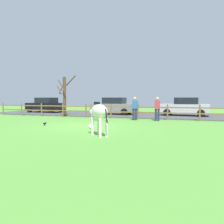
{
  "coord_description": "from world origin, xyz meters",
  "views": [
    {
      "loc": [
        5.63,
        -11.43,
        1.57
      ],
      "look_at": [
        1.31,
        0.73,
        0.77
      ],
      "focal_mm": 36.32,
      "sensor_mm": 36.0,
      "label": 1
    }
  ],
  "objects_px": {
    "crow_on_grass": "(45,124)",
    "parked_car_grey": "(113,106)",
    "visitor_right_of_tree": "(135,107)",
    "visitor_left_of_tree": "(157,108)",
    "zebra": "(98,114)",
    "parked_car_silver": "(185,106)",
    "bare_tree": "(64,95)",
    "parked_car_black": "(46,105)"
  },
  "relations": [
    {
      "from": "visitor_left_of_tree",
      "to": "crow_on_grass",
      "type": "bearing_deg",
      "value": -138.9
    },
    {
      "from": "parked_car_silver",
      "to": "visitor_right_of_tree",
      "type": "distance_m",
      "value": 5.77
    },
    {
      "from": "crow_on_grass",
      "to": "parked_car_silver",
      "type": "height_order",
      "value": "parked_car_silver"
    },
    {
      "from": "parked_car_silver",
      "to": "bare_tree",
      "type": "bearing_deg",
      "value": -159.48
    },
    {
      "from": "bare_tree",
      "to": "parked_car_grey",
      "type": "bearing_deg",
      "value": 44.29
    },
    {
      "from": "visitor_left_of_tree",
      "to": "bare_tree",
      "type": "bearing_deg",
      "value": 171.61
    },
    {
      "from": "crow_on_grass",
      "to": "visitor_left_of_tree",
      "type": "height_order",
      "value": "visitor_left_of_tree"
    },
    {
      "from": "parked_car_silver",
      "to": "parked_car_black",
      "type": "xyz_separation_m",
      "value": [
        -14.16,
        -0.06,
        0.0
      ]
    },
    {
      "from": "visitor_left_of_tree",
      "to": "visitor_right_of_tree",
      "type": "distance_m",
      "value": 1.58
    },
    {
      "from": "visitor_right_of_tree",
      "to": "parked_car_grey",
      "type": "bearing_deg",
      "value": 125.83
    },
    {
      "from": "zebra",
      "to": "parked_car_silver",
      "type": "height_order",
      "value": "parked_car_silver"
    },
    {
      "from": "crow_on_grass",
      "to": "parked_car_grey",
      "type": "xyz_separation_m",
      "value": [
        0.88,
        9.25,
        0.72
      ]
    },
    {
      "from": "crow_on_grass",
      "to": "visitor_right_of_tree",
      "type": "relative_size",
      "value": 0.13
    },
    {
      "from": "parked_car_grey",
      "to": "visitor_right_of_tree",
      "type": "distance_m",
      "value": 5.35
    },
    {
      "from": "parked_car_black",
      "to": "visitor_left_of_tree",
      "type": "relative_size",
      "value": 2.47
    },
    {
      "from": "parked_car_grey",
      "to": "parked_car_silver",
      "type": "bearing_deg",
      "value": 3.8
    },
    {
      "from": "zebra",
      "to": "visitor_left_of_tree",
      "type": "distance_m",
      "value": 7.11
    },
    {
      "from": "zebra",
      "to": "bare_tree",
      "type": "bearing_deg",
      "value": 128.93
    },
    {
      "from": "zebra",
      "to": "parked_car_silver",
      "type": "distance_m",
      "value": 12.17
    },
    {
      "from": "bare_tree",
      "to": "visitor_right_of_tree",
      "type": "distance_m",
      "value": 6.57
    },
    {
      "from": "parked_car_grey",
      "to": "bare_tree",
      "type": "bearing_deg",
      "value": -135.71
    },
    {
      "from": "parked_car_grey",
      "to": "parked_car_black",
      "type": "relative_size",
      "value": 0.99
    },
    {
      "from": "bare_tree",
      "to": "visitor_left_of_tree",
      "type": "height_order",
      "value": "bare_tree"
    },
    {
      "from": "parked_car_grey",
      "to": "parked_car_black",
      "type": "distance_m",
      "value": 7.77
    },
    {
      "from": "bare_tree",
      "to": "visitor_left_of_tree",
      "type": "xyz_separation_m",
      "value": [
        7.99,
        -1.18,
        -0.91
      ]
    },
    {
      "from": "parked_car_silver",
      "to": "visitor_left_of_tree",
      "type": "xyz_separation_m",
      "value": [
        -1.68,
        -4.8,
        0.06
      ]
    },
    {
      "from": "parked_car_black",
      "to": "bare_tree",
      "type": "bearing_deg",
      "value": -38.4
    },
    {
      "from": "zebra",
      "to": "visitor_right_of_tree",
      "type": "height_order",
      "value": "visitor_right_of_tree"
    },
    {
      "from": "parked_car_grey",
      "to": "zebra",
      "type": "bearing_deg",
      "value": -73.73
    },
    {
      "from": "crow_on_grass",
      "to": "visitor_left_of_tree",
      "type": "xyz_separation_m",
      "value": [
        5.59,
        4.88,
        0.78
      ]
    },
    {
      "from": "zebra",
      "to": "visitor_left_of_tree",
      "type": "xyz_separation_m",
      "value": [
        1.4,
        6.97,
        -0.02
      ]
    },
    {
      "from": "visitor_right_of_tree",
      "to": "parked_car_silver",
      "type": "bearing_deg",
      "value": 55.57
    },
    {
      "from": "zebra",
      "to": "visitor_right_of_tree",
      "type": "xyz_separation_m",
      "value": [
        -0.18,
        7.01,
        -0.02
      ]
    },
    {
      "from": "parked_car_grey",
      "to": "visitor_right_of_tree",
      "type": "relative_size",
      "value": 2.44
    },
    {
      "from": "bare_tree",
      "to": "parked_car_silver",
      "type": "distance_m",
      "value": 10.37
    },
    {
      "from": "zebra",
      "to": "parked_car_grey",
      "type": "bearing_deg",
      "value": 106.27
    },
    {
      "from": "parked_car_silver",
      "to": "visitor_left_of_tree",
      "type": "relative_size",
      "value": 2.51
    },
    {
      "from": "parked_car_black",
      "to": "visitor_left_of_tree",
      "type": "xyz_separation_m",
      "value": [
        12.47,
        -4.74,
        0.06
      ]
    },
    {
      "from": "parked_car_grey",
      "to": "visitor_right_of_tree",
      "type": "xyz_separation_m",
      "value": [
        3.13,
        -4.34,
        0.06
      ]
    },
    {
      "from": "zebra",
      "to": "visitor_left_of_tree",
      "type": "height_order",
      "value": "visitor_left_of_tree"
    },
    {
      "from": "bare_tree",
      "to": "crow_on_grass",
      "type": "distance_m",
      "value": 6.73
    },
    {
      "from": "crow_on_grass",
      "to": "parked_car_grey",
      "type": "distance_m",
      "value": 9.32
    }
  ]
}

